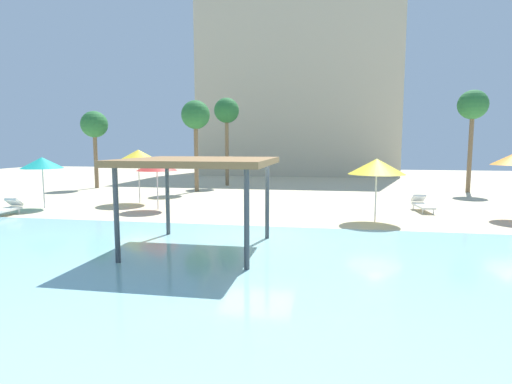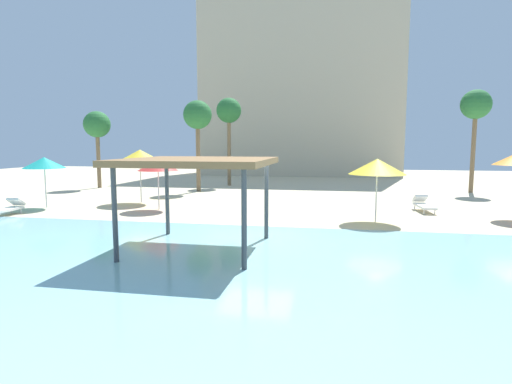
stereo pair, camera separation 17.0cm
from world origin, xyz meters
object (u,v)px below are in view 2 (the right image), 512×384
Objects in this scene: beach_umbrella_teal_6 at (44,163)px; palm_tree_1 at (476,107)px; lounge_chair_1 at (7,208)px; lounge_chair_2 at (423,204)px; palm_tree_3 at (229,113)px; palm_tree_2 at (197,117)px; beach_umbrella_yellow_5 at (377,167)px; palm_tree_0 at (97,126)px; shade_pavilion at (199,164)px; beach_umbrella_red_1 at (158,165)px; beach_umbrella_yellow_2 at (140,156)px.

beach_umbrella_teal_6 is 0.38× the size of palm_tree_1.
lounge_chair_1 and lounge_chair_2 have the same top height.
palm_tree_1 is at bearing 116.86° from lounge_chair_1.
palm_tree_3 is (6.46, 14.95, 5.25)m from lounge_chair_1.
beach_umbrella_teal_6 is 10.18m from palm_tree_2.
palm_tree_2 reaches higher than lounge_chair_2.
palm_tree_3 is at bearing 125.57° from beach_umbrella_yellow_5.
beach_umbrella_teal_6 is at bearing -88.33° from lounge_chair_2.
lounge_chair_2 is 0.29× the size of palm_tree_3.
palm_tree_0 reaches higher than lounge_chair_2.
palm_tree_2 reaches higher than shade_pavilion.
beach_umbrella_red_1 is 12.55m from palm_tree_3.
palm_tree_0 is at bearing 151.55° from beach_umbrella_yellow_5.
palm_tree_3 reaches higher than beach_umbrella_red_1.
beach_umbrella_red_1 is 0.96× the size of beach_umbrella_teal_6.
beach_umbrella_red_1 is 10.23m from beach_umbrella_yellow_5.
palm_tree_2 is (-5.02, 14.87, 2.41)m from shade_pavilion.
lounge_chair_2 is 0.32× the size of palm_tree_2.
lounge_chair_1 is 12.83m from palm_tree_2.
lounge_chair_1 is (-5.97, -2.88, -1.84)m from beach_umbrella_red_1.
lounge_chair_1 is at bearing -113.37° from palm_tree_3.
beach_umbrella_yellow_2 is at bearing -96.21° from lounge_chair_2.
lounge_chair_1 is 17.11m from palm_tree_3.
beach_umbrella_red_1 is at bearing -46.09° from beach_umbrella_yellow_2.
lounge_chair_2 is (18.47, 2.26, -1.93)m from beach_umbrella_teal_6.
lounge_chair_1 is (-4.06, -4.87, -2.22)m from beach_umbrella_yellow_2.
shade_pavilion is 11.47m from lounge_chair_1.
palm_tree_3 reaches higher than palm_tree_0.
lounge_chair_2 is at bearing -40.29° from palm_tree_3.
beach_umbrella_yellow_2 is at bearing 125.00° from shade_pavilion.
beach_umbrella_red_1 is 8.29m from palm_tree_2.
palm_tree_2 is (-13.21, 6.01, 4.67)m from lounge_chair_2.
palm_tree_3 is (9.00, 3.38, 1.07)m from palm_tree_0.
beach_umbrella_yellow_2 is at bearing -156.31° from palm_tree_1.
beach_umbrella_yellow_5 is 16.90m from palm_tree_3.
palm_tree_1 reaches higher than beach_umbrella_yellow_2.
palm_tree_0 is 0.83× the size of palm_tree_3.
beach_umbrella_yellow_5 is at bearing -121.54° from palm_tree_1.
lounge_chair_1 is (-0.15, -2.38, -1.93)m from beach_umbrella_teal_6.
palm_tree_1 is at bearing 53.56° from shade_pavilion.
lounge_chair_2 is at bearing 6.99° from beach_umbrella_teal_6.
shade_pavilion is 15.88m from palm_tree_2.
palm_tree_2 is at bearing 76.90° from beach_umbrella_yellow_2.
beach_umbrella_teal_6 is (-3.91, -2.49, -0.29)m from beach_umbrella_yellow_2.
beach_umbrella_red_1 is at bearing -92.31° from palm_tree_3.
beach_umbrella_teal_6 is 25.92m from palm_tree_1.
beach_umbrella_yellow_2 is 1.11× the size of beach_umbrella_yellow_5.
lounge_chair_2 is at bearing -24.46° from palm_tree_2.
palm_tree_0 is (-6.59, 6.70, 1.95)m from beach_umbrella_yellow_2.
palm_tree_2 is at bearing -171.47° from palm_tree_1.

